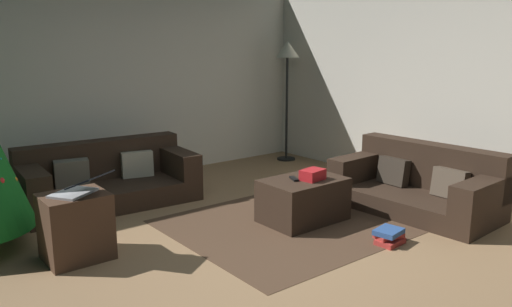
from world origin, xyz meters
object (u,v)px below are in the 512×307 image
Objects in this scene: couch_left at (107,180)px; couch_right at (419,186)px; book_stack at (389,236)px; corner_lamp at (287,59)px; tv_remote at (294,179)px; side_table at (76,227)px; gift_box at (313,175)px; laptop at (79,188)px; ottoman at (303,200)px.

couch_right reaches higher than couch_left.
book_stack is 0.16× the size of corner_lamp.
corner_lamp reaches higher than tv_remote.
tv_remote is 0.28× the size of side_table.
couch_right is 1.46m from tv_remote.
corner_lamp reaches higher than book_stack.
corner_lamp is (3.86, 1.68, 1.27)m from side_table.
side_table reaches higher than gift_box.
gift_box is 2.22m from laptop.
couch_right is at bearing -16.14° from laptop.
side_table is (-2.05, 0.46, -0.17)m from tv_remote.
ottoman is 0.29m from gift_box.
book_stack is at bearing -50.34° from tv_remote.
laptop is at bearing 64.57° from couch_left.
book_stack is 3.77m from corner_lamp.
couch_left is 8.08× the size of gift_box.
couch_left reaches higher than gift_box.
ottoman is 0.96m from book_stack.
book_stack is (0.19, -0.93, -0.15)m from ottoman.
laptop reaches higher than gift_box.
side_table is at bearing 70.52° from couch_right.
couch_right is at bearing -100.11° from corner_lamp.
gift_box is 3.00m from corner_lamp.
couch_left is at bearing 58.25° from side_table.
tv_remote is 0.09× the size of corner_lamp.
ottoman is at bearing 129.90° from couch_left.
ottoman is at bearing 101.52° from book_stack.
couch_right is (2.56, -2.35, 0.00)m from couch_left.
tv_remote is 1.08m from book_stack.
laptop is 0.30× the size of corner_lamp.
couch_left is at bearing 60.42° from laptop.
laptop is (-2.01, 0.41, 0.17)m from tv_remote.
gift_box is (1.37, -1.90, 0.23)m from couch_left.
gift_box is at bearing 66.78° from couch_right.
laptop is at bearing -57.49° from side_table.
gift_box is at bearing 99.04° from book_stack.
side_table is 0.31× the size of corner_lamp.
tv_remote is 3.01m from corner_lamp.
corner_lamp is at bearing 53.54° from gift_box.
book_stack is at bearing 108.90° from couch_right.
tv_remote is (-0.09, 0.04, 0.23)m from ottoman.
gift_box is at bearing -126.46° from corner_lamp.
ottoman is 2.20m from side_table.
corner_lamp reaches higher than laptop.
corner_lamp reaches higher than side_table.
couch_left is 3.32m from corner_lamp.
tv_remote is at bearing 128.53° from couch_left.
ottoman is at bearing -12.03° from laptop.
side_table is at bearing 122.51° from laptop.
book_stack is at bearing -116.16° from corner_lamp.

